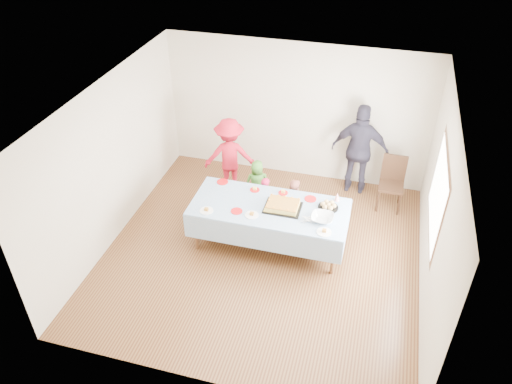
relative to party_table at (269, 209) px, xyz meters
The scene contains 22 objects.
ground 0.76m from the party_table, 101.40° to the right, with size 5.00×5.00×0.00m, color #492715.
room_walls 1.07m from the party_table, 88.45° to the right, with size 5.04×5.04×2.72m.
party_table is the anchor object (origin of this frame).
birthday_cake 0.24m from the party_table, ahead, with size 0.58×0.44×0.10m.
rolls_tray 0.94m from the party_table, 12.92° to the left, with size 0.33×0.33×0.10m.
punch_bowl 0.88m from the party_table, ahead, with size 0.35×0.35×0.09m, color silver.
party_hat 1.11m from the party_table, 23.69° to the left, with size 0.09×0.09×0.15m, color white.
fork_pile 0.70m from the party_table, 16.08° to the right, with size 0.24×0.18×0.07m, color white, non-canonical shape.
plate_red_far_a 1.04m from the party_table, 154.08° to the left, with size 0.19×0.19×0.01m, color red.
plate_red_far_b 0.51m from the party_table, 132.55° to the left, with size 0.16×0.16×0.01m, color red.
plate_red_far_c 0.44m from the party_table, 72.38° to the left, with size 0.16×0.16×0.01m, color red.
plate_red_far_d 0.70m from the party_table, 31.44° to the left, with size 0.19×0.19×0.01m, color red.
plate_red_near 0.54m from the party_table, 150.47° to the right, with size 0.18×0.18×0.01m, color red.
plate_white_left 1.00m from the party_table, 157.83° to the right, with size 0.22×0.22×0.01m, color white.
plate_white_mid 0.37m from the party_table, 125.11° to the right, with size 0.21×0.21×0.01m, color white.
plate_white_right 1.03m from the party_table, 23.39° to the right, with size 0.22×0.22×0.01m, color white.
dining_chair 2.50m from the party_table, 41.49° to the left, with size 0.44×0.44×1.00m.
toddler_left 0.76m from the party_table, 109.39° to the left, with size 0.31×0.20×0.85m, color #C21841.
toddler_mid 1.18m from the party_table, 114.76° to the left, with size 0.44×0.29×0.91m, color #3F802A.
toddler_right 0.76m from the party_table, 69.15° to the left, with size 0.43×0.34×0.89m, color #D07861.
adult_left 1.76m from the party_table, 128.62° to the left, with size 0.96×0.55×1.48m, color red.
adult_right 2.32m from the party_table, 58.08° to the left, with size 1.05×0.44×1.79m, color #2D2A39.
Camera 1 is at (1.51, -5.93, 5.56)m, focal length 35.00 mm.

